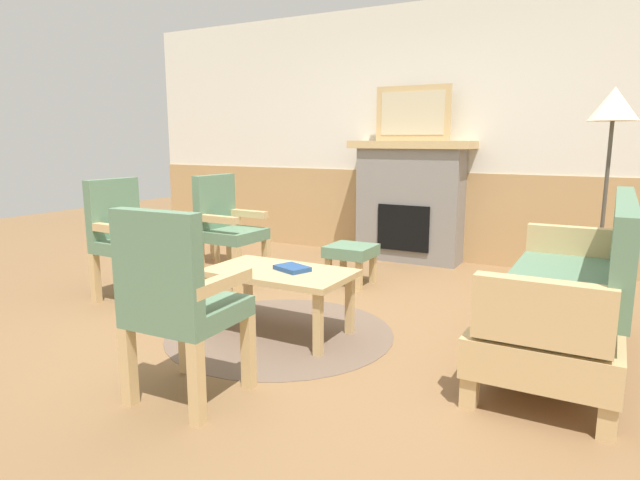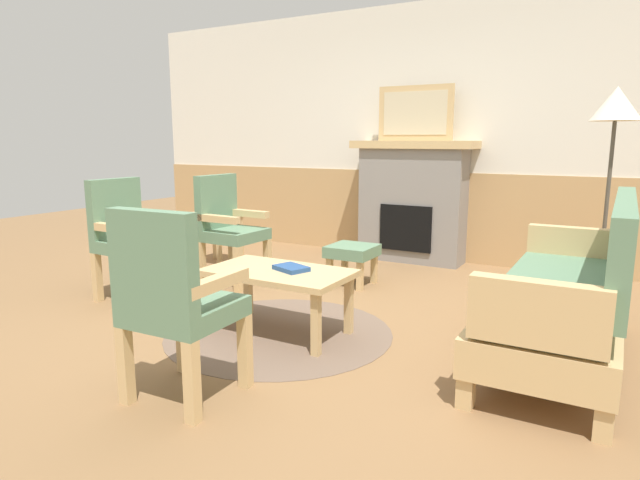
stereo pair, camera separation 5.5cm
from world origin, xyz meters
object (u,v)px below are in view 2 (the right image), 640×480
(armchair_by_window_left, at_px, (127,233))
(side_table, at_px, (216,223))
(floor_lamp_by_couch, at_px, (615,118))
(footstool, at_px, (352,254))
(armchair_front_left, at_px, (174,297))
(couch, at_px, (567,297))
(coffee_table, at_px, (278,278))
(framed_picture, at_px, (415,113))
(book_on_table, at_px, (291,268))
(fireplace, at_px, (412,201))
(armchair_near_fireplace, at_px, (228,224))

(armchair_by_window_left, xyz_separation_m, side_table, (-0.18, 1.31, -0.10))
(side_table, bearing_deg, floor_lamp_by_couch, 5.74)
(footstool, xyz_separation_m, side_table, (-1.61, 0.05, 0.15))
(armchair_front_left, bearing_deg, couch, 42.33)
(couch, height_order, coffee_table, couch)
(footstool, height_order, side_table, side_table)
(floor_lamp_by_couch, bearing_deg, framed_picture, 156.80)
(book_on_table, bearing_deg, armchair_by_window_left, 177.68)
(coffee_table, distance_m, book_on_table, 0.11)
(framed_picture, distance_m, coffee_table, 2.82)
(framed_picture, height_order, footstool, framed_picture)
(framed_picture, height_order, armchair_front_left, framed_picture)
(couch, xyz_separation_m, side_table, (-3.45, 0.98, 0.04))
(armchair_front_left, distance_m, side_table, 3.07)
(floor_lamp_by_couch, bearing_deg, couch, -95.38)
(armchair_front_left, bearing_deg, footstool, 95.15)
(fireplace, xyz_separation_m, coffee_table, (-0.00, -2.56, -0.27))
(framed_picture, xyz_separation_m, coffee_table, (-0.00, -2.56, -1.17))
(fireplace, relative_size, coffee_table, 1.35)
(framed_picture, bearing_deg, armchair_front_left, -88.44)
(armchair_near_fireplace, bearing_deg, coffee_table, -37.73)
(framed_picture, bearing_deg, couch, -51.10)
(coffee_table, height_order, armchair_front_left, armchair_front_left)
(armchair_front_left, relative_size, side_table, 1.78)
(armchair_front_left, height_order, side_table, armchair_front_left)
(side_table, relative_size, floor_lamp_by_couch, 0.33)
(armchair_near_fireplace, bearing_deg, side_table, 137.93)
(couch, distance_m, side_table, 3.59)
(side_table, bearing_deg, fireplace, 33.70)
(floor_lamp_by_couch, bearing_deg, footstool, -168.32)
(framed_picture, relative_size, side_table, 1.45)
(framed_picture, bearing_deg, book_on_table, -88.14)
(armchair_by_window_left, bearing_deg, couch, 5.81)
(book_on_table, bearing_deg, fireplace, 91.86)
(framed_picture, distance_m, armchair_near_fireplace, 2.27)
(framed_picture, xyz_separation_m, couch, (1.72, -2.13, -1.16))
(armchair_by_window_left, bearing_deg, coffee_table, -3.49)
(coffee_table, height_order, floor_lamp_by_couch, floor_lamp_by_couch)
(armchair_by_window_left, bearing_deg, armchair_front_left, -34.89)
(coffee_table, height_order, footstool, coffee_table)
(footstool, distance_m, floor_lamp_by_couch, 2.32)
(fireplace, height_order, book_on_table, fireplace)
(armchair_near_fireplace, bearing_deg, couch, -8.89)
(couch, bearing_deg, armchair_near_fireplace, 171.11)
(couch, xyz_separation_m, armchair_near_fireplace, (-2.85, 0.45, 0.14))
(framed_picture, bearing_deg, floor_lamp_by_couch, -23.20)
(book_on_table, relative_size, side_table, 0.40)
(book_on_table, relative_size, floor_lamp_by_couch, 0.13)
(book_on_table, distance_m, floor_lamp_by_couch, 2.67)
(armchair_front_left, bearing_deg, book_on_table, 90.84)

